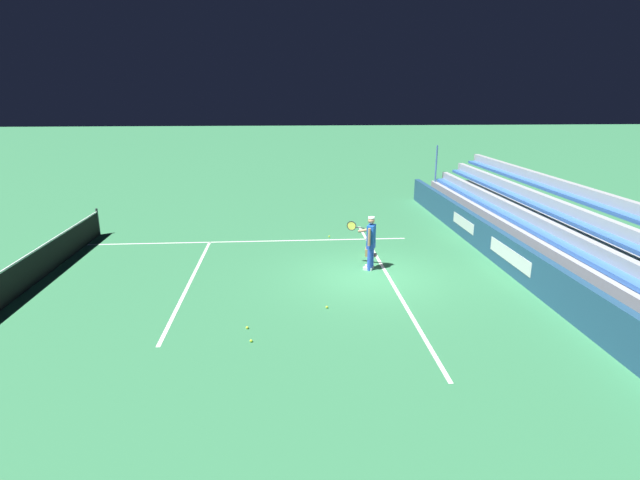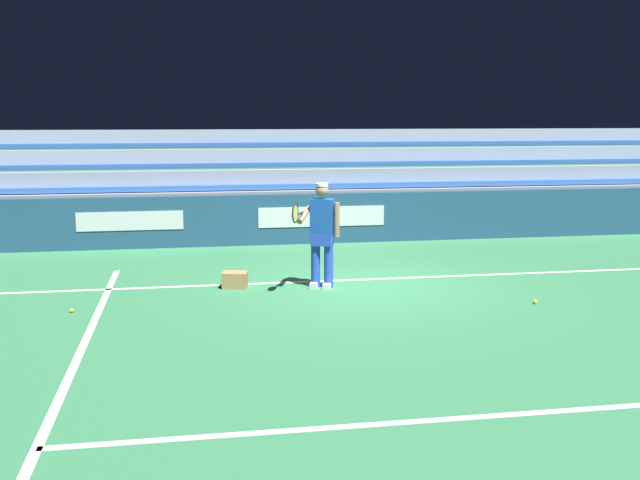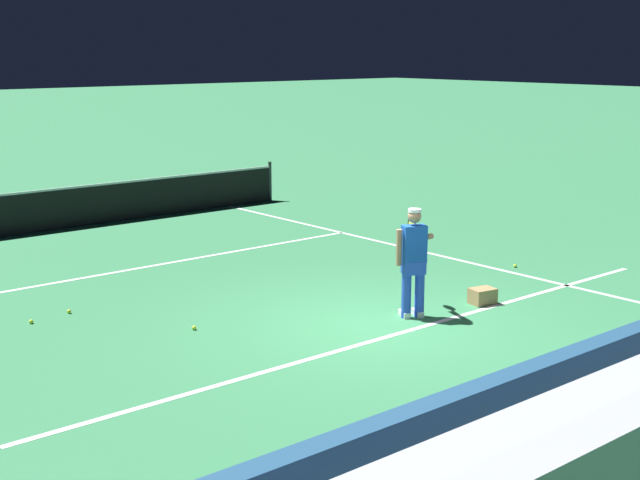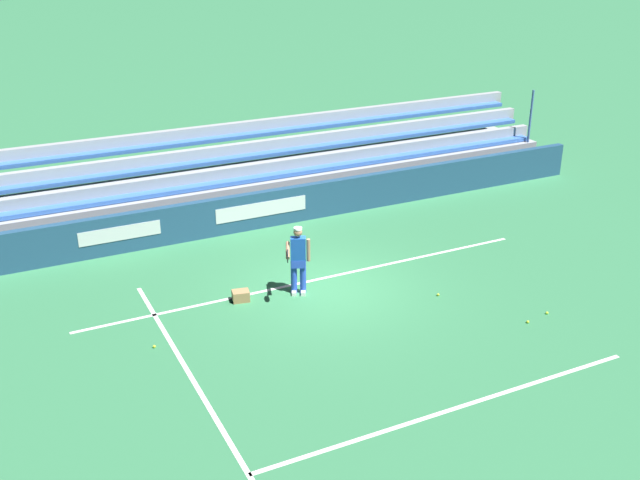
{
  "view_description": "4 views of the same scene",
  "coord_description": "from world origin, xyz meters",
  "px_view_note": "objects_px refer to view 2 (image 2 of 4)",
  "views": [
    {
      "loc": [
        -14.26,
        2.64,
        5.35
      ],
      "look_at": [
        0.32,
        1.58,
        1.1
      ],
      "focal_mm": 28.0,
      "sensor_mm": 36.0,
      "label": 1
    },
    {
      "loc": [
        2.78,
        11.77,
        2.78
      ],
      "look_at": [
        0.71,
        0.03,
        0.8
      ],
      "focal_mm": 42.0,
      "sensor_mm": 36.0,
      "label": 2
    },
    {
      "loc": [
        -9.03,
        -9.3,
        4.12
      ],
      "look_at": [
        0.27,
        1.71,
        0.99
      ],
      "focal_mm": 50.0,
      "sensor_mm": 36.0,
      "label": 3
    },
    {
      "loc": [
        7.35,
        14.74,
        8.37
      ],
      "look_at": [
        0.29,
        0.37,
        1.49
      ],
      "focal_mm": 42.0,
      "sensor_mm": 36.0,
      "label": 4
    }
  ],
  "objects_px": {
    "tennis_ball_far_right": "(535,302)",
    "tennis_ball_on_baseline": "(72,310)",
    "tennis_player": "(321,234)",
    "ball_box_cardboard": "(235,280)"
  },
  "relations": [
    {
      "from": "tennis_ball_far_right",
      "to": "tennis_ball_on_baseline",
      "type": "xyz_separation_m",
      "value": [
        6.77,
        -0.67,
        0.0
      ]
    },
    {
      "from": "ball_box_cardboard",
      "to": "tennis_ball_far_right",
      "type": "relative_size",
      "value": 6.06
    },
    {
      "from": "ball_box_cardboard",
      "to": "tennis_player",
      "type": "bearing_deg",
      "value": 170.12
    },
    {
      "from": "tennis_player",
      "to": "tennis_ball_far_right",
      "type": "relative_size",
      "value": 25.98
    },
    {
      "from": "tennis_player",
      "to": "ball_box_cardboard",
      "type": "distance_m",
      "value": 1.61
    },
    {
      "from": "tennis_ball_far_right",
      "to": "tennis_ball_on_baseline",
      "type": "bearing_deg",
      "value": -5.68
    },
    {
      "from": "tennis_player",
      "to": "tennis_ball_far_right",
      "type": "bearing_deg",
      "value": 151.3
    },
    {
      "from": "tennis_player",
      "to": "tennis_ball_on_baseline",
      "type": "relative_size",
      "value": 25.98
    },
    {
      "from": "tennis_player",
      "to": "tennis_ball_far_right",
      "type": "xyz_separation_m",
      "value": [
        -2.97,
        1.63,
        -0.86
      ]
    },
    {
      "from": "ball_box_cardboard",
      "to": "tennis_ball_on_baseline",
      "type": "bearing_deg",
      "value": 26.41
    }
  ]
}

